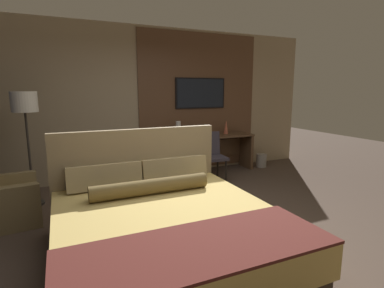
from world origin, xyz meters
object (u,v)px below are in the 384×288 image
object	(u,v)px
tv	(200,93)
book	(200,135)
floor_lamp	(25,111)
armchair_by_window	(4,203)
desk_chair	(210,152)
vase_short	(178,129)
waste_bin	(261,160)
vase_tall	(226,127)
bed	(164,228)
desk	(204,147)

from	to	relation	value
tv	book	bearing A→B (deg)	-116.01
floor_lamp	armchair_by_window	bearing A→B (deg)	-116.61
desk_chair	vase_short	xyz separation A→B (m)	(-0.41, 0.53, 0.37)
desk_chair	floor_lamp	bearing A→B (deg)	-174.71
tv	floor_lamp	size ratio (longest dim) A/B	0.66
desk_chair	floor_lamp	xyz separation A→B (m)	(-2.88, -0.00, 0.82)
floor_lamp	vase_short	distance (m)	2.57
book	waste_bin	size ratio (longest dim) A/B	0.90
armchair_by_window	floor_lamp	size ratio (longest dim) A/B	0.51
desk_chair	vase_short	world-z (taller)	vase_short
book	vase_tall	bearing A→B (deg)	1.78
bed	waste_bin	size ratio (longest dim) A/B	7.97
desk_chair	waste_bin	distance (m)	1.59
desk_chair	armchair_by_window	bearing A→B (deg)	-164.78
bed	book	xyz separation A→B (m)	(1.68, 2.69, 0.45)
floor_lamp	vase_short	bearing A→B (deg)	12.07
waste_bin	floor_lamp	bearing A→B (deg)	-174.32
floor_lamp	waste_bin	bearing A→B (deg)	5.68
vase_short	floor_lamp	bearing A→B (deg)	-167.93
tv	floor_lamp	bearing A→B (deg)	-165.60
desk	waste_bin	xyz separation A→B (m)	(1.30, -0.16, -0.37)
tv	desk_chair	xyz separation A→B (m)	(-0.17, -0.78, -1.04)
bed	desk_chair	world-z (taller)	bed
vase_tall	vase_short	distance (m)	1.10
desk	book	xyz separation A→B (m)	(-0.09, 0.01, 0.25)
book	vase_short	bearing A→B (deg)	-172.25
tv	waste_bin	world-z (taller)	tv
floor_lamp	book	world-z (taller)	floor_lamp
vase_tall	vase_short	size ratio (longest dim) A/B	0.89
bed	floor_lamp	world-z (taller)	floor_lamp
book	waste_bin	bearing A→B (deg)	-6.62
desk	armchair_by_window	world-z (taller)	armchair_by_window
desk	floor_lamp	world-z (taller)	floor_lamp
desk	floor_lamp	distance (m)	3.22
floor_lamp	vase_short	size ratio (longest dim) A/B	5.10
desk_chair	tv	bearing A→B (deg)	82.74
vase_tall	book	world-z (taller)	vase_tall
waste_bin	vase_tall	bearing A→B (deg)	167.15
desk_chair	vase_tall	size ratio (longest dim) A/B	3.15
bed	desk	size ratio (longest dim) A/B	1.10
tv	desk	bearing A→B (deg)	-90.00
desk	armchair_by_window	size ratio (longest dim) A/B	2.43
armchair_by_window	vase_tall	world-z (taller)	vase_tall
armchair_by_window	desk_chair	bearing A→B (deg)	-86.53
desk	armchair_by_window	distance (m)	3.53
bed	desk	world-z (taller)	bed
floor_lamp	book	xyz separation A→B (m)	(2.96, 0.59, -0.60)
bed	desk_chair	distance (m)	2.65
desk_chair	vase_short	bearing A→B (deg)	133.10
floor_lamp	book	size ratio (longest dim) A/B	6.45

